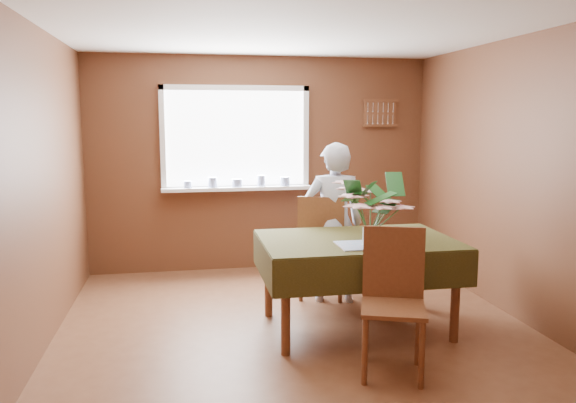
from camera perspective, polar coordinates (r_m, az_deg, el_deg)
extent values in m
plane|color=brown|center=(4.76, 1.27, -13.59)|extent=(4.50, 4.50, 0.00)
plane|color=white|center=(4.47, 1.38, 17.65)|extent=(4.50, 4.50, 0.00)
plane|color=brown|center=(6.65, -2.74, 3.83)|extent=(4.00, 0.00, 4.00)
plane|color=brown|center=(2.32, 13.03, -5.12)|extent=(4.00, 0.00, 4.00)
plane|color=brown|center=(4.48, -24.58, 0.81)|extent=(0.00, 4.50, 4.50)
plane|color=brown|center=(5.24, 23.26, 1.89)|extent=(0.00, 4.50, 4.50)
cube|color=white|center=(6.58, -5.34, 6.37)|extent=(1.60, 0.01, 1.10)
cube|color=white|center=(6.57, -5.40, 11.42)|extent=(1.72, 0.06, 0.06)
cube|color=white|center=(6.61, -5.26, 1.34)|extent=(1.72, 0.06, 0.06)
cube|color=white|center=(6.54, -12.62, 6.19)|extent=(0.06, 0.06, 1.22)
cube|color=white|center=(6.70, 1.81, 6.44)|extent=(0.06, 0.06, 1.22)
cube|color=white|center=(6.54, -5.20, 1.35)|extent=(1.72, 0.20, 0.04)
cylinder|color=white|center=(6.49, -10.15, 1.72)|extent=(0.09, 0.09, 0.08)
cylinder|color=white|center=(6.49, -7.67, 1.95)|extent=(0.11, 0.11, 0.12)
cylinder|color=white|center=(6.52, -5.19, 1.90)|extent=(0.12, 0.12, 0.09)
cylinder|color=white|center=(6.55, -2.74, 2.12)|extent=(0.10, 0.10, 0.13)
cylinder|color=white|center=(6.59, -0.31, 2.07)|extent=(0.11, 0.11, 0.10)
cube|color=brown|center=(6.96, 9.32, 8.88)|extent=(0.40, 0.03, 0.30)
cube|color=brown|center=(6.94, 9.39, 10.11)|extent=(0.44, 0.04, 0.03)
cube|color=brown|center=(6.94, 9.33, 7.64)|extent=(0.44, 0.04, 0.03)
cylinder|color=brown|center=(4.31, -0.25, -10.80)|extent=(0.07, 0.07, 0.73)
cylinder|color=brown|center=(4.74, 16.64, -9.35)|extent=(0.07, 0.07, 0.73)
cylinder|color=brown|center=(5.12, -2.00, -7.65)|extent=(0.07, 0.07, 0.73)
cylinder|color=brown|center=(5.49, 12.50, -6.74)|extent=(0.07, 0.07, 0.73)
cube|color=brown|center=(4.77, 7.02, -4.13)|extent=(1.55, 1.03, 0.04)
cube|color=black|center=(4.76, 7.03, -3.84)|extent=(1.61, 1.10, 0.01)
cube|color=black|center=(4.29, 9.20, -7.30)|extent=(1.61, 0.02, 0.29)
cube|color=black|center=(5.30, 5.22, -4.19)|extent=(1.61, 0.02, 0.29)
cube|color=black|center=(4.62, -2.60, -6.06)|extent=(0.02, 1.09, 0.29)
cube|color=black|center=(5.09, 15.68, -5.01)|extent=(0.02, 1.09, 0.29)
cube|color=#499AD1|center=(4.52, 8.01, -4.39)|extent=(0.46, 0.34, 0.01)
cylinder|color=brown|center=(5.89, 5.51, -6.79)|extent=(0.04, 0.04, 0.48)
cylinder|color=brown|center=(5.92, 1.77, -6.68)|extent=(0.04, 0.04, 0.48)
cylinder|color=brown|center=(5.52, 5.32, -7.84)|extent=(0.04, 0.04, 0.48)
cylinder|color=brown|center=(5.55, 1.32, -7.71)|extent=(0.04, 0.04, 0.48)
cube|color=brown|center=(5.65, 3.51, -4.75)|extent=(0.57, 0.57, 0.03)
cube|color=brown|center=(5.39, 3.35, -2.34)|extent=(0.43, 0.17, 0.53)
cylinder|color=brown|center=(3.93, 7.80, -14.87)|extent=(0.04, 0.04, 0.47)
cylinder|color=brown|center=(3.95, 13.44, -14.94)|extent=(0.04, 0.04, 0.47)
cylinder|color=brown|center=(4.28, 7.91, -12.89)|extent=(0.04, 0.04, 0.47)
cylinder|color=brown|center=(4.29, 13.05, -12.97)|extent=(0.04, 0.04, 0.47)
cube|color=brown|center=(4.02, 10.65, -10.60)|extent=(0.56, 0.56, 0.03)
cube|color=brown|center=(4.14, 10.67, -6.07)|extent=(0.42, 0.18, 0.52)
imported|color=white|center=(5.46, 4.68, -2.19)|extent=(0.63, 0.48, 1.56)
cylinder|color=white|center=(4.50, 8.29, -3.57)|extent=(0.11, 0.11, 0.14)
cylinder|color=#33662D|center=(4.47, 8.33, -2.16)|extent=(0.07, 0.07, 0.10)
cylinder|color=white|center=(4.98, 11.59, -3.25)|extent=(0.28, 0.28, 0.01)
cube|color=silver|center=(4.57, 10.02, -4.21)|extent=(0.10, 0.21, 0.00)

